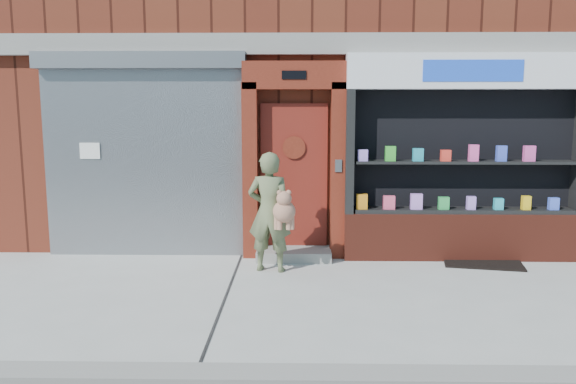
{
  "coord_description": "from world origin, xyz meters",
  "views": [
    {
      "loc": [
        -0.68,
        -6.43,
        2.24
      ],
      "look_at": [
        -0.82,
        1.0,
        1.12
      ],
      "focal_mm": 35.0,
      "sensor_mm": 36.0,
      "label": 1
    }
  ],
  "objects": [
    {
      "name": "red_door_bay",
      "position": [
        -0.75,
        1.86,
        1.46
      ],
      "size": [
        1.52,
        0.58,
        2.9
      ],
      "color": "#581A0F",
      "rests_on": "ground"
    },
    {
      "name": "building",
      "position": [
        -0.0,
        5.99,
        4.0
      ],
      "size": [
        12.0,
        8.16,
        8.0
      ],
      "color": "#571F13",
      "rests_on": "ground"
    },
    {
      "name": "doormat",
      "position": [
        2.0,
        1.55,
        0.01
      ],
      "size": [
        1.21,
        0.95,
        0.03
      ],
      "primitive_type": "cube",
      "rotation": [
        0.0,
        0.0,
        -0.19
      ],
      "color": "black",
      "rests_on": "ground"
    },
    {
      "name": "ground",
      "position": [
        0.0,
        0.0,
        0.0
      ],
      "size": [
        80.0,
        80.0,
        0.0
      ],
      "primitive_type": "plane",
      "color": "#9E9E99",
      "rests_on": "ground"
    },
    {
      "name": "shutter_bay",
      "position": [
        -3.0,
        1.93,
        1.72
      ],
      "size": [
        3.1,
        0.3,
        3.04
      ],
      "color": "gray",
      "rests_on": "ground"
    },
    {
      "name": "pharmacy_bay",
      "position": [
        1.75,
        1.81,
        1.37
      ],
      "size": [
        3.5,
        0.41,
        3.0
      ],
      "color": "maroon",
      "rests_on": "ground"
    },
    {
      "name": "curb",
      "position": [
        0.0,
        -2.15,
        0.06
      ],
      "size": [
        60.0,
        0.3,
        0.12
      ],
      "primitive_type": "cube",
      "color": "gray",
      "rests_on": "ground"
    },
    {
      "name": "woman",
      "position": [
        -1.06,
        1.09,
        0.83
      ],
      "size": [
        0.69,
        0.58,
        1.65
      ],
      "color": "#5E6844",
      "rests_on": "ground"
    }
  ]
}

